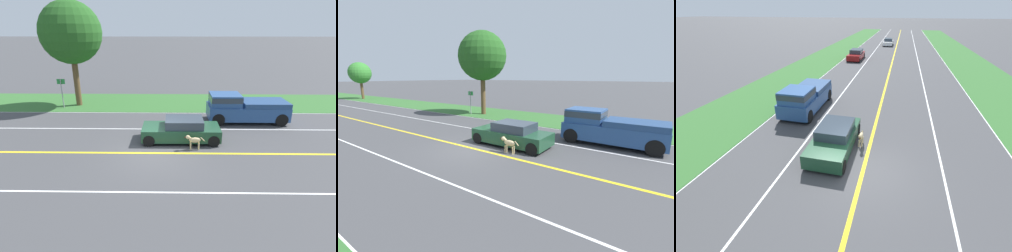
# 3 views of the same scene
# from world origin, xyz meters

# --- Properties ---
(ground_plane) EXTENTS (400.00, 400.00, 0.00)m
(ground_plane) POSITION_xyz_m (0.00, 0.00, 0.00)
(ground_plane) COLOR #424244
(centre_divider_line) EXTENTS (0.18, 160.00, 0.01)m
(centre_divider_line) POSITION_xyz_m (0.00, 0.00, 0.00)
(centre_divider_line) COLOR yellow
(centre_divider_line) RESTS_ON ground
(lane_edge_line_right) EXTENTS (0.14, 160.00, 0.01)m
(lane_edge_line_right) POSITION_xyz_m (7.00, 0.00, 0.00)
(lane_edge_line_right) COLOR white
(lane_edge_line_right) RESTS_ON ground
(lane_dash_same_dir) EXTENTS (0.10, 160.00, 0.01)m
(lane_dash_same_dir) POSITION_xyz_m (3.50, 0.00, 0.00)
(lane_dash_same_dir) COLOR white
(lane_dash_same_dir) RESTS_ON ground
(lane_dash_oncoming) EXTENTS (0.10, 160.00, 0.01)m
(lane_dash_oncoming) POSITION_xyz_m (-3.50, 0.00, 0.00)
(lane_dash_oncoming) COLOR white
(lane_dash_oncoming) RESTS_ON ground
(grass_verge_right) EXTENTS (6.00, 160.00, 0.03)m
(grass_verge_right) POSITION_xyz_m (10.00, 0.00, 0.01)
(grass_verge_right) COLOR #33662D
(grass_verge_right) RESTS_ON ground
(ego_car) EXTENTS (1.92, 4.42, 1.35)m
(ego_car) POSITION_xyz_m (1.73, -1.35, 0.64)
(ego_car) COLOR #1E472D
(ego_car) RESTS_ON ground
(dog) EXTENTS (0.24, 1.11, 0.86)m
(dog) POSITION_xyz_m (0.48, -1.94, 0.55)
(dog) COLOR #D1B784
(dog) RESTS_ON ground
(pickup_truck) EXTENTS (2.14, 5.37, 1.96)m
(pickup_truck) POSITION_xyz_m (5.13, -5.73, 1.00)
(pickup_truck) COLOR #284C84
(pickup_truck) RESTS_ON ground
(car_trailing_near) EXTENTS (1.88, 4.77, 1.40)m
(car_trailing_near) POSITION_xyz_m (5.22, -24.77, 0.65)
(car_trailing_near) COLOR maroon
(car_trailing_near) RESTS_ON ground
(car_trailing_mid) EXTENTS (1.83, 4.54, 1.34)m
(car_trailing_mid) POSITION_xyz_m (1.72, -40.35, 0.62)
(car_trailing_mid) COLOR white
(car_trailing_mid) RESTS_ON ground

